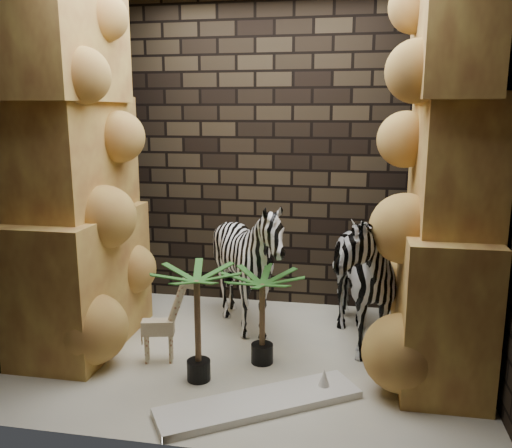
% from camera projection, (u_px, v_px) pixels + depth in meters
% --- Properties ---
extents(floor, '(3.50, 3.50, 0.00)m').
position_uv_depth(floor, '(249.00, 355.00, 4.29)').
color(floor, beige).
rests_on(floor, ground).
extents(wall_back, '(3.50, 0.00, 3.50)m').
position_uv_depth(wall_back, '(273.00, 154.00, 5.18)').
color(wall_back, black).
rests_on(wall_back, ground).
extents(wall_front, '(3.50, 0.00, 3.50)m').
position_uv_depth(wall_front, '(200.00, 191.00, 2.78)').
color(wall_front, black).
rests_on(wall_front, ground).
extents(wall_left, '(0.00, 3.00, 3.00)m').
position_uv_depth(wall_left, '(34.00, 163.00, 4.29)').
color(wall_left, black).
rests_on(wall_left, ground).
extents(wall_right, '(0.00, 3.00, 3.00)m').
position_uv_depth(wall_right, '(499.00, 172.00, 3.67)').
color(wall_right, black).
rests_on(wall_right, ground).
extents(rock_pillar_left, '(0.68, 1.30, 3.00)m').
position_uv_depth(rock_pillar_left, '(74.00, 164.00, 4.23)').
color(rock_pillar_left, '#E1C356').
rests_on(rock_pillar_left, floor).
extents(rock_pillar_right, '(0.58, 1.25, 3.00)m').
position_uv_depth(rock_pillar_right, '(448.00, 171.00, 3.72)').
color(rock_pillar_right, '#E1C356').
rests_on(rock_pillar_right, floor).
extents(zebra_right, '(0.97, 1.32, 1.40)m').
position_uv_depth(zebra_right, '(350.00, 263.00, 4.34)').
color(zebra_right, white).
rests_on(zebra_right, floor).
extents(zebra_left, '(1.18, 1.37, 1.10)m').
position_uv_depth(zebra_left, '(248.00, 272.00, 4.61)').
color(zebra_left, white).
rests_on(zebra_left, floor).
extents(giraffe_toy, '(0.39, 0.20, 0.72)m').
position_uv_depth(giraffe_toy, '(158.00, 318.00, 4.10)').
color(giraffe_toy, beige).
rests_on(giraffe_toy, floor).
extents(palm_front, '(0.36, 0.36, 0.73)m').
position_uv_depth(palm_front, '(262.00, 318.00, 4.08)').
color(palm_front, '#255D1E').
rests_on(palm_front, floor).
extents(palm_back, '(0.36, 0.36, 0.85)m').
position_uv_depth(palm_back, '(198.00, 325.00, 3.80)').
color(palm_back, '#255D1E').
rests_on(palm_back, floor).
extents(surfboard, '(1.34, 1.02, 0.05)m').
position_uv_depth(surfboard, '(260.00, 403.00, 3.53)').
color(surfboard, white).
rests_on(surfboard, floor).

